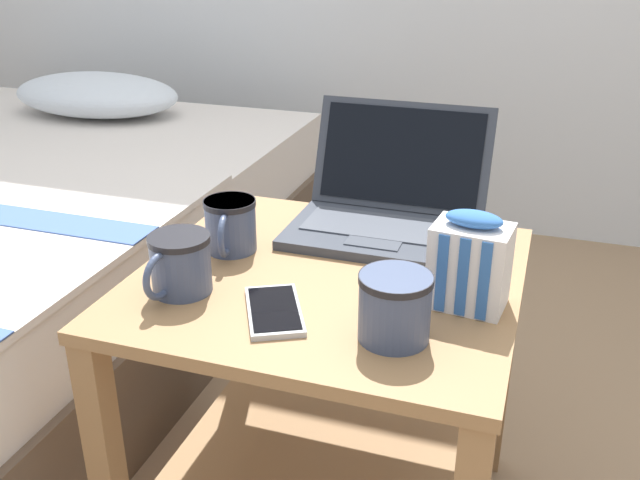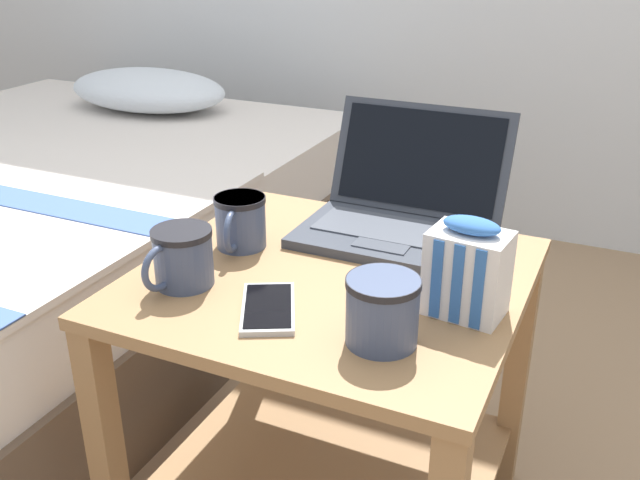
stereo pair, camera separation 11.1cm
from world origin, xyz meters
name	(u,v)px [view 1 (the left image)]	position (x,y,z in m)	size (l,w,h in m)	color
bedside_table	(328,372)	(0.00, 0.00, 0.36)	(0.62, 0.60, 0.55)	#997047
laptop	(388,208)	(0.05, 0.21, 0.59)	(0.34, 0.30, 0.22)	#333842
mug_front_left	(230,223)	(-0.19, 0.03, 0.60)	(0.09, 0.13, 0.09)	#3F4C6B
mug_front_right	(179,261)	(-0.20, -0.13, 0.60)	(0.10, 0.14, 0.09)	#3F4C6B
mug_mid_center	(394,303)	(0.15, -0.16, 0.60)	(0.10, 0.14, 0.10)	#3F4C6B
snack_bag	(470,263)	(0.23, -0.03, 0.62)	(0.12, 0.09, 0.15)	white
cell_phone	(274,311)	(-0.04, -0.15, 0.55)	(0.14, 0.17, 0.01)	#B7BABC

